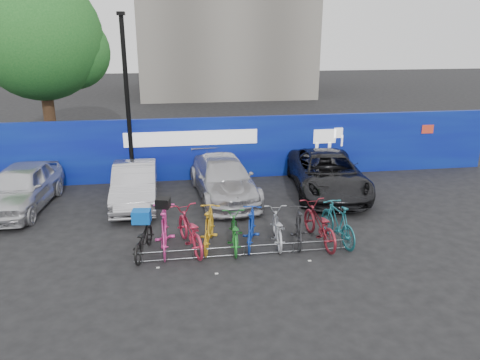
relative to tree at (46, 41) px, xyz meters
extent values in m
plane|color=black|center=(6.77, -10.06, -5.07)|extent=(100.00, 100.00, 0.00)
cube|color=#090D86|center=(6.77, -4.06, -3.87)|extent=(22.00, 0.15, 2.40)
cube|color=white|center=(5.77, -4.16, -3.42)|extent=(5.00, 0.02, 0.55)
cube|color=white|center=(10.97, -4.16, -3.52)|extent=(1.20, 0.02, 0.90)
cube|color=red|center=(15.27, -4.16, -3.37)|extent=(0.50, 0.02, 0.35)
cylinder|color=#382314|center=(-0.23, -0.06, -3.07)|extent=(0.50, 0.50, 4.00)
sphere|color=#1B561E|center=(-0.23, -0.06, 0.13)|extent=(5.20, 5.20, 5.20)
sphere|color=#1B561E|center=(0.97, 0.24, -0.47)|extent=(3.20, 3.20, 3.20)
cylinder|color=black|center=(3.57, -4.66, -2.07)|extent=(0.16, 0.16, 6.00)
cube|color=black|center=(3.57, -4.66, 0.98)|extent=(0.25, 0.50, 0.12)
cylinder|color=#595B60|center=(6.77, -10.66, -4.79)|extent=(5.60, 0.03, 0.03)
cylinder|color=#595B60|center=(6.77, -10.66, -5.02)|extent=(5.60, 0.03, 0.03)
cylinder|color=#595B60|center=(4.17, -10.66, -4.93)|extent=(0.03, 0.03, 0.28)
cylinder|color=#595B60|center=(5.47, -10.66, -4.93)|extent=(0.03, 0.03, 0.28)
cylinder|color=#595B60|center=(6.77, -10.66, -4.93)|extent=(0.03, 0.03, 0.28)
cylinder|color=#595B60|center=(8.07, -10.66, -4.93)|extent=(0.03, 0.03, 0.28)
cylinder|color=#595B60|center=(9.37, -10.66, -4.93)|extent=(0.03, 0.03, 0.28)
imported|color=silver|center=(0.17, -6.33, -4.34)|extent=(2.14, 4.40, 1.45)
imported|color=#AFAEB4|center=(3.77, -6.35, -4.41)|extent=(1.47, 4.03, 1.32)
imported|color=#B5B4BA|center=(6.75, -6.17, -4.39)|extent=(2.32, 4.81, 1.35)
imported|color=black|center=(10.43, -6.26, -4.36)|extent=(2.93, 5.32, 1.41)
imported|color=black|center=(4.20, -10.17, -4.62)|extent=(0.92, 1.80, 0.90)
imported|color=#E13790|center=(4.76, -10.01, -4.46)|extent=(0.59, 2.03, 1.21)
imported|color=#BC2645|center=(5.41, -10.03, -4.53)|extent=(1.20, 2.17, 1.08)
imported|color=gold|center=(5.92, -9.99, -4.51)|extent=(0.89, 1.93, 1.12)
imported|color=#207E2A|center=(6.58, -10.13, -4.61)|extent=(0.75, 1.78, 0.91)
imported|color=#1135A2|center=(7.05, -10.06, -4.54)|extent=(0.91, 1.82, 1.05)
imported|color=#ABAEB4|center=(7.77, -10.04, -4.60)|extent=(0.80, 1.82, 0.93)
imported|color=#252528|center=(8.35, -10.12, -4.57)|extent=(0.78, 1.73, 1.00)
imported|color=maroon|center=(8.91, -10.15, -4.53)|extent=(0.95, 2.13, 1.08)
imported|color=#1A646E|center=(9.43, -10.18, -4.50)|extent=(0.82, 1.94, 1.13)
cube|color=#094DB1|center=(4.20, -10.17, -4.01)|extent=(0.49, 0.40, 0.33)
cube|color=black|center=(4.76, -10.01, -3.73)|extent=(0.41, 0.38, 0.25)
camera|label=1|loc=(5.08, -21.38, 0.59)|focal=35.00mm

